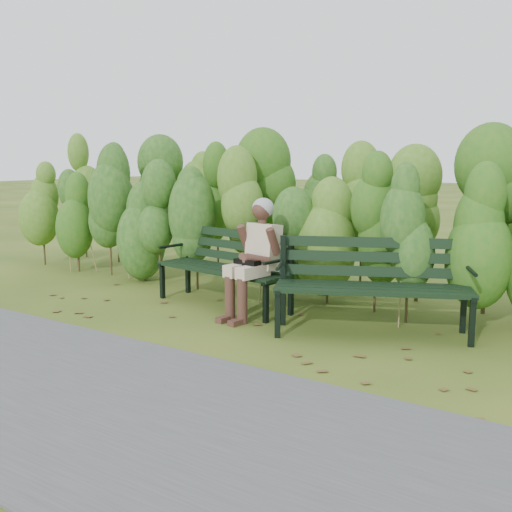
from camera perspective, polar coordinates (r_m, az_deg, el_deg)
The scene contains 7 objects.
ground at distance 6.55m, azimuth -1.72°, elevation -6.90°, with size 80.00×80.00×0.00m, color #354E16.
footpath at distance 5.02m, azimuth -16.83°, elevation -12.40°, with size 60.00×2.50×0.01m, color #474749.
hedge_band at distance 7.90m, azimuth 6.14°, elevation 5.12°, with size 11.04×1.67×2.42m.
leaf_litter at distance 6.29m, azimuth -1.23°, elevation -7.56°, with size 5.53×2.18×0.01m.
bench_left at distance 7.47m, azimuth -2.66°, elevation -0.52°, with size 1.95×0.86×0.94m.
bench_right at distance 6.38m, azimuth 11.03°, elevation -2.06°, with size 2.09×1.42×1.00m.
seated_woman at distance 6.87m, azimuth -0.07°, elevation 0.50°, with size 0.57×0.83×1.38m.
Camera 1 is at (3.66, -5.11, 1.83)m, focal length 42.00 mm.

